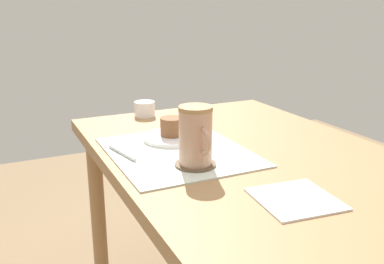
% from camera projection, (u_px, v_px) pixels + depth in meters
% --- Properties ---
extents(dining_table, '(1.04, 0.71, 0.71)m').
position_uv_depth(dining_table, '(247.00, 184.00, 1.13)').
color(dining_table, '#997047').
rests_on(dining_table, ground_plane).
extents(placemat, '(0.39, 0.34, 0.00)m').
position_uv_depth(placemat, '(178.00, 152.00, 1.10)').
color(placemat, silver).
rests_on(placemat, dining_table).
extents(pastry_plate, '(0.16, 0.16, 0.01)m').
position_uv_depth(pastry_plate, '(172.00, 137.00, 1.19)').
color(pastry_plate, white).
rests_on(pastry_plate, placemat).
extents(pastry, '(0.06, 0.06, 0.05)m').
position_uv_depth(pastry, '(172.00, 127.00, 1.18)').
color(pastry, brown).
rests_on(pastry, pastry_plate).
extents(coffee_coaster, '(0.10, 0.10, 0.00)m').
position_uv_depth(coffee_coaster, '(195.00, 164.00, 1.00)').
color(coffee_coaster, brown).
rests_on(coffee_coaster, placemat).
extents(coffee_mug, '(0.11, 0.08, 0.14)m').
position_uv_depth(coffee_mug, '(196.00, 136.00, 0.98)').
color(coffee_mug, tan).
rests_on(coffee_mug, coffee_coaster).
extents(teaspoon, '(0.13, 0.04, 0.01)m').
position_uv_depth(teaspoon, '(122.00, 153.00, 1.07)').
color(teaspoon, silver).
rests_on(teaspoon, placemat).
extents(paper_napkin, '(0.16, 0.16, 0.00)m').
position_uv_depth(paper_napkin, '(295.00, 199.00, 0.83)').
color(paper_napkin, white).
rests_on(paper_napkin, dining_table).
extents(sugar_bowl, '(0.07, 0.07, 0.05)m').
position_uv_depth(sugar_bowl, '(145.00, 109.00, 1.45)').
color(sugar_bowl, white).
rests_on(sugar_bowl, dining_table).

